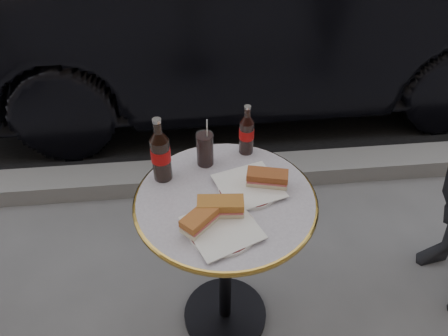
{
  "coord_description": "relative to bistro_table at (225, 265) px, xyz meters",
  "views": [
    {
      "loc": [
        -0.11,
        -1.05,
        1.75
      ],
      "look_at": [
        0.0,
        0.05,
        0.82
      ],
      "focal_mm": 35.0,
      "sensor_mm": 36.0,
      "label": 1
    }
  ],
  "objects": [
    {
      "name": "bistro_table",
      "position": [
        0.0,
        0.0,
        0.0
      ],
      "size": [
        0.62,
        0.62,
        0.73
      ],
      "primitive_type": null,
      "color": "#BAB2C4",
      "rests_on": "ground"
    },
    {
      "name": "cola_glass",
      "position": [
        -0.05,
        0.19,
        0.43
      ],
      "size": [
        0.07,
        0.07,
        0.13
      ],
      "primitive_type": "cylinder",
      "rotation": [
        0.0,
        0.0,
        0.02
      ],
      "color": "black",
      "rests_on": "bistro_table"
    },
    {
      "name": "cola_bottle_left",
      "position": [
        -0.21,
        0.13,
        0.49
      ],
      "size": [
        0.08,
        0.08,
        0.25
      ],
      "primitive_type": null,
      "rotation": [
        0.0,
        0.0,
        0.24
      ],
      "color": "black",
      "rests_on": "bistro_table"
    },
    {
      "name": "plate_left",
      "position": [
        -0.03,
        -0.14,
        0.37
      ],
      "size": [
        0.26,
        0.26,
        0.01
      ],
      "primitive_type": "cylinder",
      "rotation": [
        0.0,
        0.0,
        0.22
      ],
      "color": "white",
      "rests_on": "bistro_table"
    },
    {
      "name": "sandwich_left_b",
      "position": [
        -0.02,
        -0.08,
        0.4
      ],
      "size": [
        0.15,
        0.08,
        0.05
      ],
      "primitive_type": "cube",
      "rotation": [
        0.0,
        0.0,
        -0.08
      ],
      "color": "#AF6B2C",
      "rests_on": "plate_left"
    },
    {
      "name": "sandwich_right",
      "position": [
        0.15,
        0.04,
        0.4
      ],
      "size": [
        0.15,
        0.1,
        0.05
      ],
      "primitive_type": "cube",
      "rotation": [
        0.0,
        0.0,
        -0.25
      ],
      "color": "brown",
      "rests_on": "plate_right"
    },
    {
      "name": "cola_bottle_right",
      "position": [
        0.1,
        0.24,
        0.47
      ],
      "size": [
        0.07,
        0.07,
        0.2
      ],
      "primitive_type": null,
      "rotation": [
        0.0,
        0.0,
        -0.23
      ],
      "color": "black",
      "rests_on": "bistro_table"
    },
    {
      "name": "parked_car",
      "position": [
        0.4,
        1.9,
        0.32
      ],
      "size": [
        1.52,
        4.18,
        1.37
      ],
      "primitive_type": "imported",
      "rotation": [
        0.0,
        0.0,
        1.59
      ],
      "color": "black",
      "rests_on": "ground"
    },
    {
      "name": "ground",
      "position": [
        0.0,
        0.0,
        -0.37
      ],
      "size": [
        80.0,
        80.0,
        0.0
      ],
      "primitive_type": "plane",
      "color": "slate",
      "rests_on": "ground"
    },
    {
      "name": "sandwich_left_a",
      "position": [
        -0.09,
        -0.12,
        0.4
      ],
      "size": [
        0.15,
        0.15,
        0.05
      ],
      "primitive_type": "cube",
      "rotation": [
        0.0,
        0.0,
        0.78
      ],
      "color": "#B1612D",
      "rests_on": "plate_left"
    },
    {
      "name": "plate_right",
      "position": [
        0.08,
        0.04,
        0.37
      ],
      "size": [
        0.24,
        0.24,
        0.01
      ],
      "primitive_type": "cylinder",
      "rotation": [
        0.0,
        0.0,
        0.12
      ],
      "color": "white",
      "rests_on": "bistro_table"
    },
    {
      "name": "curb",
      "position": [
        0.0,
        0.9,
        -0.32
      ],
      "size": [
        40.0,
        0.2,
        0.12
      ],
      "primitive_type": "cube",
      "color": "gray",
      "rests_on": "ground"
    }
  ]
}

